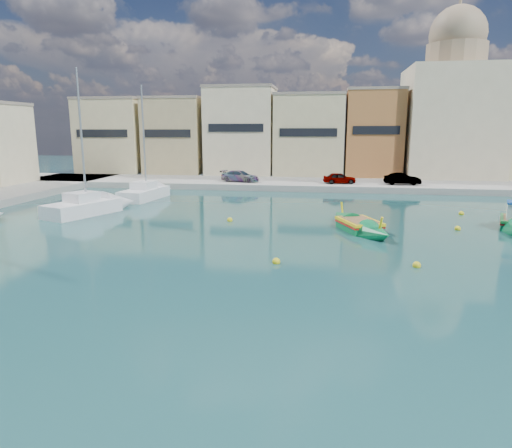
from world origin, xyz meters
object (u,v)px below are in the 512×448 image
(yacht_north, at_px, (154,192))
(yacht_midnorth, at_px, (101,206))
(luzzu_green, at_px, (359,226))
(church_block, at_px, (452,106))

(yacht_north, distance_m, yacht_midnorth, 7.82)
(yacht_north, bearing_deg, yacht_midnorth, -97.47)
(luzzu_green, height_order, yacht_north, yacht_north)
(luzzu_green, bearing_deg, yacht_north, 146.78)
(church_block, height_order, yacht_midnorth, church_block)
(church_block, bearing_deg, yacht_north, -149.49)
(yacht_north, height_order, yacht_midnorth, yacht_midnorth)
(luzzu_green, relative_size, yacht_north, 0.71)
(church_block, distance_m, yacht_north, 34.33)
(yacht_midnorth, bearing_deg, luzzu_green, -11.03)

